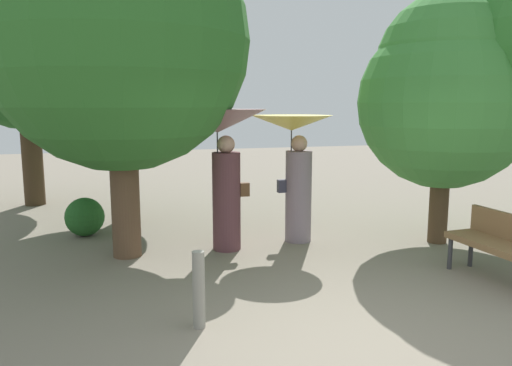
{
  "coord_description": "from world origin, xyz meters",
  "views": [
    {
      "loc": [
        -2.15,
        -3.74,
        2.17
      ],
      "look_at": [
        0.0,
        3.89,
        0.91
      ],
      "focal_mm": 35.0,
      "sensor_mm": 36.0,
      "label": 1
    }
  ],
  "objects": [
    {
      "name": "tree_far_back",
      "position": [
        -3.88,
        7.8,
        3.45
      ],
      "size": [
        3.13,
        3.13,
        5.28
      ],
      "color": "#42301E",
      "rests_on": "ground"
    },
    {
      "name": "path_marker_post",
      "position": [
        -1.43,
        0.85,
        0.38
      ],
      "size": [
        0.12,
        0.12,
        0.77
      ],
      "primitive_type": "cylinder",
      "color": "gray",
      "rests_on": "ground"
    },
    {
      "name": "tree_mid_left",
      "position": [
        -2.07,
        5.59,
        2.49
      ],
      "size": [
        2.45,
        2.45,
        3.88
      ],
      "color": "brown",
      "rests_on": "ground"
    },
    {
      "name": "tree_mid_right",
      "position": [
        2.69,
        2.85,
        2.37
      ],
      "size": [
        2.62,
        2.62,
        3.81
      ],
      "color": "#4C3823",
      "rests_on": "ground"
    },
    {
      "name": "tree_near_left",
      "position": [
        -2.05,
        3.44,
        3.27
      ],
      "size": [
        3.55,
        3.55,
        5.23
      ],
      "color": "brown",
      "rests_on": "ground"
    },
    {
      "name": "person_right",
      "position": [
        0.52,
        3.54,
        1.42
      ],
      "size": [
        1.26,
        1.26,
        1.99
      ],
      "rotation": [
        0.0,
        0.0,
        1.43
      ],
      "color": "gray",
      "rests_on": "ground"
    },
    {
      "name": "ground_plane",
      "position": [
        0.0,
        0.0,
        0.0
      ],
      "size": [
        40.0,
        40.0,
        0.0
      ],
      "primitive_type": "plane",
      "color": "gray"
    },
    {
      "name": "bush_path_right",
      "position": [
        -2.69,
        4.78,
        0.32
      ],
      "size": [
        0.64,
        0.64,
        0.64
      ],
      "primitive_type": "sphere",
      "color": "#235B23",
      "rests_on": "ground"
    },
    {
      "name": "person_left",
      "position": [
        -0.69,
        3.4,
        1.6
      ],
      "size": [
        1.44,
        1.44,
        2.09
      ],
      "rotation": [
        0.0,
        0.0,
        1.43
      ],
      "color": "#563338",
      "rests_on": "ground"
    },
    {
      "name": "park_bench",
      "position": [
        2.34,
        1.03,
        0.51
      ],
      "size": [
        0.58,
        1.53,
        0.83
      ],
      "rotation": [
        0.0,
        0.0,
        -1.51
      ],
      "color": "#38383D",
      "rests_on": "ground"
    }
  ]
}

